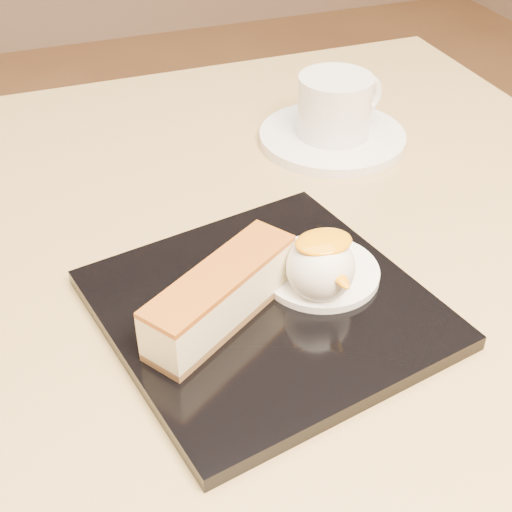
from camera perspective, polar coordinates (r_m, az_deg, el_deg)
name	(u,v)px	position (r m, az deg, el deg)	size (l,w,h in m)	color
table	(242,399)	(0.68, -1.12, -11.36)	(0.80, 0.80, 0.72)	black
dessert_plate	(266,309)	(0.52, 0.77, -4.22)	(0.22, 0.22, 0.01)	black
cheesecake	(221,296)	(0.49, -2.81, -3.18)	(0.13, 0.10, 0.04)	brown
cream_smear	(320,272)	(0.54, 5.14, -1.28)	(0.09, 0.09, 0.01)	white
ice_cream_scoop	(321,267)	(0.51, 5.19, -0.91)	(0.05, 0.05, 0.05)	white
mango_sauce	(324,242)	(0.50, 5.43, 1.12)	(0.04, 0.03, 0.01)	orange
mint_sprig	(272,258)	(0.55, 1.31, -0.12)	(0.03, 0.02, 0.00)	#2C882D
saucer	(332,137)	(0.75, 6.11, 9.43)	(0.15, 0.15, 0.01)	white
coffee_cup	(336,104)	(0.73, 6.42, 11.99)	(0.10, 0.07, 0.06)	white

